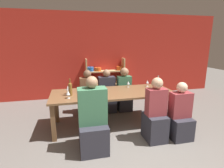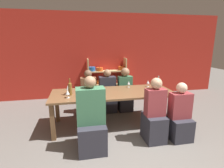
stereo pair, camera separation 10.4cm
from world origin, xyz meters
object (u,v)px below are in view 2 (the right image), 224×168
at_px(wine_bottle_green, 158,85).
at_px(wine_glass_white_a, 101,87).
at_px(wine_glass_empty_b, 148,82).
at_px(shelf_unit, 107,82).
at_px(person_near_c, 179,118).
at_px(dining_table, 113,95).
at_px(person_far_c, 107,96).
at_px(person_far_b, 125,94).
at_px(wine_bottle_dark, 70,88).
at_px(person_near_a, 154,118).
at_px(wine_glass_empty_a, 151,90).
at_px(wine_glass_white_b, 68,93).
at_px(wine_glass_red_a, 68,88).
at_px(wine_glass_white_c, 129,83).
at_px(cell_phone, 87,95).
at_px(person_far_a, 89,97).
at_px(person_near_b, 91,124).

relative_size(wine_bottle_green, wine_glass_white_a, 2.19).
bearing_deg(wine_glass_empty_b, wine_bottle_green, -82.01).
relative_size(shelf_unit, person_near_c, 1.18).
xyz_separation_m(dining_table, person_far_c, (0.03, 0.85, -0.28)).
distance_m(person_far_b, person_far_c, 0.47).
distance_m(wine_bottle_dark, person_near_c, 2.17).
height_order(wine_bottle_dark, person_far_b, person_far_b).
height_order(wine_bottle_green, person_near_c, wine_bottle_green).
relative_size(wine_bottle_dark, person_near_a, 0.29).
relative_size(wine_bottle_green, wine_glass_empty_a, 2.07).
bearing_deg(wine_bottle_green, wine_glass_white_b, -177.27).
xyz_separation_m(shelf_unit, person_near_a, (0.39, -2.80, -0.05)).
bearing_deg(wine_glass_empty_b, shelf_unit, 111.59).
xyz_separation_m(wine_glass_empty_b, wine_glass_red_a, (-1.84, -0.20, 0.01)).
bearing_deg(wine_glass_white_c, shelf_unit, 97.42).
distance_m(wine_glass_white_b, cell_phone, 0.39).
xyz_separation_m(shelf_unit, person_far_a, (-0.68, -1.21, -0.09)).
height_order(wine_glass_white_a, wine_glass_white_c, wine_glass_white_a).
xyz_separation_m(shelf_unit, person_far_b, (0.27, -1.22, -0.06)).
relative_size(wine_glass_white_b, person_near_c, 0.14).
bearing_deg(wine_glass_empty_b, person_far_c, 146.54).
relative_size(wine_glass_empty_b, person_near_b, 0.12).
relative_size(wine_glass_red_a, person_far_a, 0.15).
bearing_deg(wine_glass_white_c, person_far_c, 126.94).
bearing_deg(person_near_b, person_far_c, 71.06).
height_order(person_near_a, person_near_c, person_near_a).
xyz_separation_m(wine_glass_white_c, person_far_b, (0.05, 0.49, -0.42)).
height_order(wine_glass_empty_a, cell_phone, wine_glass_empty_a).
xyz_separation_m(wine_glass_white_c, person_near_c, (0.65, -1.11, -0.46)).
bearing_deg(person_near_c, shelf_unit, 107.24).
xyz_separation_m(wine_glass_red_a, person_near_c, (2.03, -0.87, -0.47)).
distance_m(wine_glass_empty_a, person_near_b, 1.37).
relative_size(person_near_a, person_near_b, 0.93).
height_order(cell_phone, person_far_b, person_far_b).
bearing_deg(wine_glass_empty_b, person_far_b, 128.41).
bearing_deg(dining_table, wine_glass_empty_b, 16.79).
bearing_deg(wine_glass_red_a, wine_bottle_green, -6.21).
height_order(dining_table, person_far_a, person_far_a).
bearing_deg(person_far_a, person_near_b, 87.24).
relative_size(wine_glass_white_a, wine_glass_white_c, 1.06).
height_order(person_far_a, person_near_c, person_far_a).
xyz_separation_m(wine_bottle_dark, wine_glass_empty_a, (1.58, -0.35, -0.03)).
distance_m(wine_glass_empty_b, cell_phone, 1.54).
height_order(person_far_b, person_near_c, person_far_b).
xyz_separation_m(dining_table, wine_glass_red_a, (-0.93, 0.07, 0.19)).
relative_size(shelf_unit, wine_bottle_dark, 3.72).
relative_size(dining_table, person_far_c, 2.34).
height_order(wine_glass_empty_b, person_near_a, person_near_a).
bearing_deg(person_near_a, person_near_c, -2.39).
xyz_separation_m(wine_bottle_green, wine_glass_white_a, (-1.22, 0.17, -0.02)).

